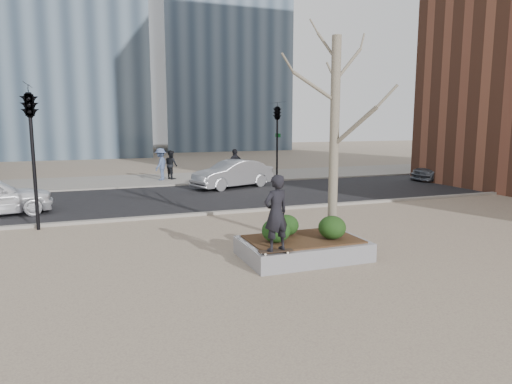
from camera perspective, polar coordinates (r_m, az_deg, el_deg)
name	(u,v)px	position (r m, az deg, el deg)	size (l,w,h in m)	color
ground	(265,261)	(11.24, 1.18, -8.67)	(120.00, 120.00, 0.00)	gray
street	(183,198)	(20.63, -9.09, -0.73)	(60.00, 8.00, 0.02)	black
far_sidewalk	(159,180)	(27.47, -11.98, 1.54)	(60.00, 6.00, 0.02)	gray
planter	(302,249)	(11.57, 5.83, -7.05)	(3.00, 2.00, 0.45)	gray
planter_mulch	(303,239)	(11.50, 5.85, -5.87)	(2.70, 1.70, 0.04)	#382314
sycamore_tree	(335,105)	(11.88, 9.86, 10.67)	(2.80, 2.80, 6.60)	gray
shrub_left	(276,231)	(11.00, 2.51, -4.83)	(0.69, 0.69, 0.59)	#123A13
shrub_middle	(286,225)	(11.69, 3.82, -4.16)	(0.63, 0.63, 0.54)	#103410
shrub_right	(332,227)	(11.47, 9.50, -4.40)	(0.68, 0.68, 0.58)	#183510
skateboard	(276,252)	(10.28, 2.48, -7.51)	(0.78, 0.20, 0.07)	black
skateboarder	(276,213)	(10.07, 2.52, -2.64)	(0.62, 0.41, 1.71)	black
car_silver	(233,174)	(23.44, -2.94, 2.27)	(1.50, 4.29, 1.41)	#9B9DA3
car_third	(447,169)	(28.67, 22.82, 2.63)	(1.77, 4.36, 1.27)	#5A5E67
pedestrian_a	(171,165)	(27.46, -10.54, 3.38)	(0.82, 0.64, 1.70)	black
pedestrian_b	(161,164)	(27.02, -11.83, 3.43)	(1.20, 0.69, 1.85)	#475880
pedestrian_c	(235,165)	(25.96, -2.61, 3.38)	(1.08, 0.45, 1.84)	black
traffic_light_near	(33,159)	(15.69, -26.07, 3.78)	(0.60, 2.48, 4.50)	black
traffic_light_far	(277,141)	(26.73, 2.65, 6.34)	(0.60, 2.48, 4.50)	black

